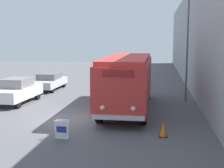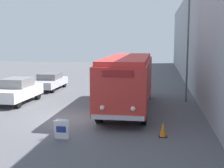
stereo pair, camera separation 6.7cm
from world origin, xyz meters
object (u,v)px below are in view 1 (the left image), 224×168
parked_car_near (17,91)px  parked_car_mid (49,81)px  sign_board (62,130)px  vintage_bus (128,79)px  streetlamp (188,30)px  traffic_cone (163,129)px

parked_car_near → parked_car_mid: bearing=90.1°
sign_board → parked_car_mid: bearing=111.9°
vintage_bus → parked_car_near: bearing=174.0°
streetlamp → traffic_cone: (-1.59, -7.86, -4.40)m
vintage_bus → traffic_cone: 5.61m
sign_board → traffic_cone: sign_board is taller
streetlamp → traffic_cone: size_ratio=11.39×
vintage_bus → streetlamp: 5.44m
parked_car_near → traffic_cone: bearing=-29.7°
sign_board → parked_car_near: bearing=127.6°
parked_car_mid → streetlamp: bearing=-17.7°
parked_car_near → vintage_bus: bearing=-3.9°
vintage_bus → parked_car_mid: size_ratio=2.14×
sign_board → vintage_bus: bearing=69.8°
traffic_cone → sign_board: bearing=-168.0°
parked_car_near → sign_board: bearing=-50.3°
vintage_bus → streetlamp: size_ratio=1.25×
parked_car_mid → traffic_cone: size_ratio=6.69×
parked_car_near → traffic_cone: size_ratio=6.63×
parked_car_mid → traffic_cone: (9.13, -11.40, -0.37)m
sign_board → streetlamp: 11.35m
sign_board → streetlamp: (5.79, 8.75, 4.33)m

